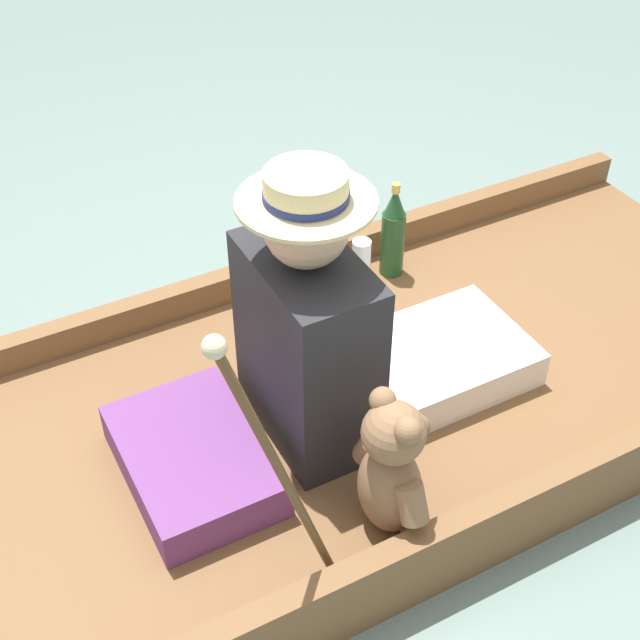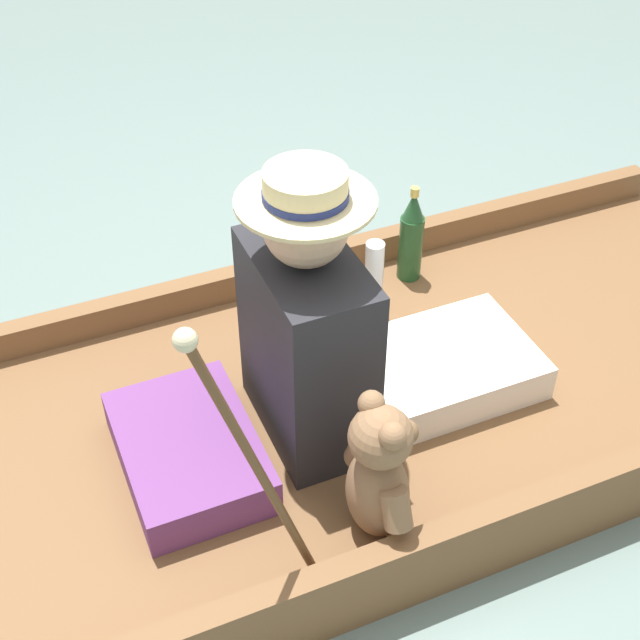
{
  "view_description": "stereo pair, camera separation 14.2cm",
  "coord_description": "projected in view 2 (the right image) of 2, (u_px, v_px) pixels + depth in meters",
  "views": [
    {
      "loc": [
        1.51,
        -0.86,
        1.89
      ],
      "look_at": [
        0.05,
        -0.08,
        0.48
      ],
      "focal_mm": 50.0,
      "sensor_mm": 36.0,
      "label": 1
    },
    {
      "loc": [
        1.57,
        -0.74,
        1.89
      ],
      "look_at": [
        0.05,
        -0.08,
        0.48
      ],
      "focal_mm": 50.0,
      "sensor_mm": 36.0,
      "label": 2
    }
  ],
  "objects": [
    {
      "name": "seat_cushion",
      "position": [
        189.0,
        452.0,
        2.24
      ],
      "size": [
        0.47,
        0.33,
        0.11
      ],
      "color": "#6B3875",
      "rests_on": "punt_boat"
    },
    {
      "name": "ground_plane",
      "position": [
        339.0,
        431.0,
        2.54
      ],
      "size": [
        16.0,
        16.0,
        0.0
      ],
      "primitive_type": "plane",
      "color": "slate"
    },
    {
      "name": "teddy_bear",
      "position": [
        380.0,
        474.0,
        2.02
      ],
      "size": [
        0.28,
        0.16,
        0.4
      ],
      "color": "#846042",
      "rests_on": "punt_boat"
    },
    {
      "name": "wine_glass",
      "position": [
        374.0,
        272.0,
        2.64
      ],
      "size": [
        0.09,
        0.09,
        0.26
      ],
      "color": "silver",
      "rests_on": "punt_boat"
    },
    {
      "name": "punt_boat",
      "position": [
        339.0,
        414.0,
        2.5
      ],
      "size": [
        1.17,
        2.89,
        0.22
      ],
      "color": "brown",
      "rests_on": "ground_plane"
    },
    {
      "name": "champagne_bottle",
      "position": [
        411.0,
        236.0,
        2.79
      ],
      "size": [
        0.08,
        0.08,
        0.33
      ],
      "color": "#1E4723",
      "rests_on": "punt_boat"
    },
    {
      "name": "walking_cane",
      "position": [
        248.0,
        451.0,
        1.69
      ],
      "size": [
        0.04,
        0.26,
        0.81
      ],
      "color": "brown",
      "rests_on": "punt_boat"
    },
    {
      "name": "seated_person",
      "position": [
        344.0,
        338.0,
        2.25
      ],
      "size": [
        0.4,
        0.81,
        0.78
      ],
      "rotation": [
        0.0,
        0.0,
        0.15
      ],
      "color": "white",
      "rests_on": "punt_boat"
    }
  ]
}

